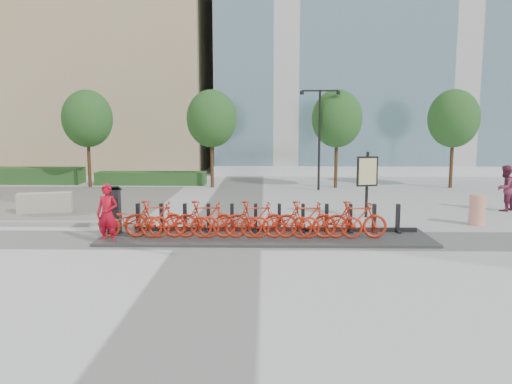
{
  "coord_description": "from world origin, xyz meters",
  "views": [
    {
      "loc": [
        1.28,
        -14.1,
        3.35
      ],
      "look_at": [
        1.0,
        1.5,
        1.2
      ],
      "focal_mm": 35.0,
      "sensor_mm": 36.0,
      "label": 1
    }
  ],
  "objects_px": {
    "bike_0": "(130,221)",
    "pedestrian": "(505,188)",
    "construction_barrel": "(477,210)",
    "jersey_barrier": "(45,203)",
    "map_sign": "(367,174)",
    "worker_red": "(107,214)",
    "kiosk": "(114,210)"
  },
  "relations": [
    {
      "from": "jersey_barrier",
      "to": "map_sign",
      "type": "xyz_separation_m",
      "value": [
        11.98,
        -0.74,
        1.18
      ]
    },
    {
      "from": "jersey_barrier",
      "to": "construction_barrel",
      "type": "bearing_deg",
      "value": -22.89
    },
    {
      "from": "kiosk",
      "to": "construction_barrel",
      "type": "height_order",
      "value": "kiosk"
    },
    {
      "from": "map_sign",
      "to": "construction_barrel",
      "type": "bearing_deg",
      "value": -34.74
    },
    {
      "from": "pedestrian",
      "to": "jersey_barrier",
      "type": "height_order",
      "value": "pedestrian"
    },
    {
      "from": "worker_red",
      "to": "map_sign",
      "type": "height_order",
      "value": "map_sign"
    },
    {
      "from": "kiosk",
      "to": "jersey_barrier",
      "type": "xyz_separation_m",
      "value": [
        -3.81,
        3.87,
        -0.4
      ]
    },
    {
      "from": "worker_red",
      "to": "map_sign",
      "type": "bearing_deg",
      "value": 36.02
    },
    {
      "from": "worker_red",
      "to": "pedestrian",
      "type": "height_order",
      "value": "pedestrian"
    },
    {
      "from": "kiosk",
      "to": "jersey_barrier",
      "type": "distance_m",
      "value": 5.45
    },
    {
      "from": "kiosk",
      "to": "worker_red",
      "type": "xyz_separation_m",
      "value": [
        0.13,
        -1.02,
        0.07
      ]
    },
    {
      "from": "kiosk",
      "to": "map_sign",
      "type": "distance_m",
      "value": 8.78
    },
    {
      "from": "kiosk",
      "to": "worker_red",
      "type": "distance_m",
      "value": 1.03
    },
    {
      "from": "pedestrian",
      "to": "bike_0",
      "type": "bearing_deg",
      "value": -15.89
    },
    {
      "from": "worker_red",
      "to": "jersey_barrier",
      "type": "height_order",
      "value": "worker_red"
    },
    {
      "from": "kiosk",
      "to": "map_sign",
      "type": "height_order",
      "value": "map_sign"
    },
    {
      "from": "jersey_barrier",
      "to": "worker_red",
      "type": "bearing_deg",
      "value": -66.46
    },
    {
      "from": "construction_barrel",
      "to": "worker_red",
      "type": "bearing_deg",
      "value": -166.07
    },
    {
      "from": "bike_0",
      "to": "jersey_barrier",
      "type": "xyz_separation_m",
      "value": [
        -4.45,
        4.43,
        -0.19
      ]
    },
    {
      "from": "bike_0",
      "to": "kiosk",
      "type": "height_order",
      "value": "kiosk"
    },
    {
      "from": "bike_0",
      "to": "construction_barrel",
      "type": "xyz_separation_m",
      "value": [
        10.93,
        2.38,
        -0.06
      ]
    },
    {
      "from": "worker_red",
      "to": "jersey_barrier",
      "type": "xyz_separation_m",
      "value": [
        -3.94,
        4.89,
        -0.47
      ]
    },
    {
      "from": "jersey_barrier",
      "to": "map_sign",
      "type": "bearing_deg",
      "value": -18.84
    },
    {
      "from": "worker_red",
      "to": "pedestrian",
      "type": "bearing_deg",
      "value": 30.97
    },
    {
      "from": "construction_barrel",
      "to": "map_sign",
      "type": "height_order",
      "value": "map_sign"
    },
    {
      "from": "bike_0",
      "to": "pedestrian",
      "type": "relative_size",
      "value": 1.05
    },
    {
      "from": "pedestrian",
      "to": "construction_barrel",
      "type": "bearing_deg",
      "value": 14.27
    },
    {
      "from": "worker_red",
      "to": "construction_barrel",
      "type": "height_order",
      "value": "worker_red"
    },
    {
      "from": "bike_0",
      "to": "worker_red",
      "type": "xyz_separation_m",
      "value": [
        -0.51,
        -0.46,
        0.28
      ]
    },
    {
      "from": "worker_red",
      "to": "map_sign",
      "type": "xyz_separation_m",
      "value": [
        8.04,
        4.15,
        0.71
      ]
    },
    {
      "from": "bike_0",
      "to": "construction_barrel",
      "type": "relative_size",
      "value": 1.84
    },
    {
      "from": "map_sign",
      "to": "bike_0",
      "type": "bearing_deg",
      "value": -167.59
    }
  ]
}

